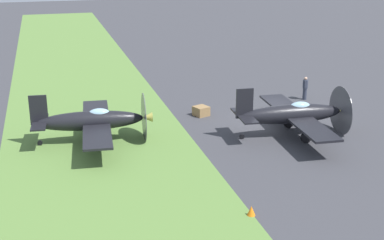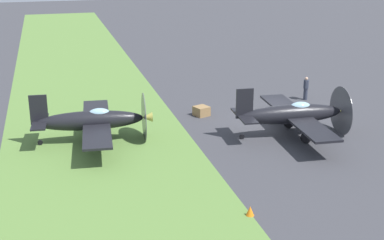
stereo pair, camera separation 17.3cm
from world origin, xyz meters
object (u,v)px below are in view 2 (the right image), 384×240
(supply_crate, at_px, (201,111))
(airplane_wingman, at_px, (92,120))
(ground_crew_mechanic, at_px, (306,88))
(airplane_lead, at_px, (293,114))
(ground_crew_chief, at_px, (340,100))
(runway_marker_cone, at_px, (250,211))

(supply_crate, bearing_deg, airplane_wingman, -67.71)
(airplane_wingman, distance_m, ground_crew_mechanic, 16.76)
(airplane_lead, relative_size, ground_crew_chief, 5.28)
(ground_crew_chief, bearing_deg, runway_marker_cone, 152.41)
(airplane_wingman, height_order, ground_crew_chief, airplane_wingman)
(airplane_lead, height_order, airplane_wingman, airplane_lead)
(airplane_wingman, bearing_deg, airplane_lead, 84.69)
(airplane_lead, xyz_separation_m, ground_crew_chief, (-3.39, 5.19, -0.45))
(airplane_lead, bearing_deg, ground_crew_mechanic, 151.37)
(ground_crew_mechanic, bearing_deg, runway_marker_cone, 0.86)
(ground_crew_chief, relative_size, runway_marker_cone, 3.93)
(airplane_lead, bearing_deg, supply_crate, -137.13)
(runway_marker_cone, bearing_deg, ground_crew_mechanic, 146.17)
(ground_crew_chief, bearing_deg, airplane_lead, 138.57)
(supply_crate, height_order, runway_marker_cone, supply_crate)
(airplane_lead, xyz_separation_m, supply_crate, (-5.19, -4.23, -1.04))
(ground_crew_chief, xyz_separation_m, supply_crate, (-1.80, -9.42, -0.59))
(airplane_wingman, bearing_deg, runway_marker_cone, 32.48)
(ground_crew_chief, height_order, ground_crew_mechanic, same)
(ground_crew_chief, relative_size, ground_crew_mechanic, 1.00)
(airplane_wingman, relative_size, ground_crew_mechanic, 5.12)
(ground_crew_chief, xyz_separation_m, runway_marker_cone, (12.09, -11.29, -0.69))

